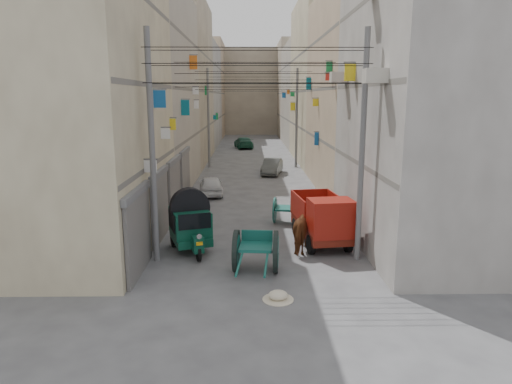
{
  "coord_description": "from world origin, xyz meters",
  "views": [
    {
      "loc": [
        -0.28,
        -9.57,
        5.77
      ],
      "look_at": [
        -0.04,
        6.5,
        2.4
      ],
      "focal_mm": 32.0,
      "sensor_mm": 36.0,
      "label": 1
    }
  ],
  "objects_px": {
    "auto_rickshaw": "(190,223)",
    "second_cart": "(288,210)",
    "horse": "(307,229)",
    "distant_car_grey": "(272,167)",
    "mini_truck": "(324,222)",
    "tonga_cart": "(256,251)",
    "distant_car_white": "(211,185)",
    "feed_sack": "(278,295)",
    "distant_car_green": "(244,143)"
  },
  "relations": [
    {
      "from": "tonga_cart",
      "to": "distant_car_white",
      "type": "distance_m",
      "value": 12.56
    },
    {
      "from": "tonga_cart",
      "to": "horse",
      "type": "xyz_separation_m",
      "value": [
        1.95,
        2.13,
        0.13
      ]
    },
    {
      "from": "tonga_cart",
      "to": "distant_car_white",
      "type": "relative_size",
      "value": 0.97
    },
    {
      "from": "mini_truck",
      "to": "distant_car_grey",
      "type": "relative_size",
      "value": 1.09
    },
    {
      "from": "second_cart",
      "to": "distant_car_green",
      "type": "relative_size",
      "value": 0.35
    },
    {
      "from": "auto_rickshaw",
      "to": "feed_sack",
      "type": "bearing_deg",
      "value": -74.07
    },
    {
      "from": "second_cart",
      "to": "tonga_cart",
      "type": "bearing_deg",
      "value": -94.11
    },
    {
      "from": "mini_truck",
      "to": "second_cart",
      "type": "xyz_separation_m",
      "value": [
        -1.09,
        3.37,
        -0.35
      ]
    },
    {
      "from": "second_cart",
      "to": "distant_car_white",
      "type": "xyz_separation_m",
      "value": [
        -4.1,
        6.32,
        -0.07
      ]
    },
    {
      "from": "auto_rickshaw",
      "to": "second_cart",
      "type": "bearing_deg",
      "value": 23.79
    },
    {
      "from": "auto_rickshaw",
      "to": "distant_car_white",
      "type": "height_order",
      "value": "auto_rickshaw"
    },
    {
      "from": "distant_car_grey",
      "to": "distant_car_green",
      "type": "xyz_separation_m",
      "value": [
        -2.35,
        17.92,
        0.05
      ]
    },
    {
      "from": "distant_car_white",
      "to": "mini_truck",
      "type": "bearing_deg",
      "value": 111.37
    },
    {
      "from": "horse",
      "to": "distant_car_green",
      "type": "distance_m",
      "value": 35.5
    },
    {
      "from": "second_cart",
      "to": "feed_sack",
      "type": "xyz_separation_m",
      "value": [
        -0.99,
        -8.16,
        -0.49
      ]
    },
    {
      "from": "feed_sack",
      "to": "distant_car_grey",
      "type": "bearing_deg",
      "value": 87.64
    },
    {
      "from": "tonga_cart",
      "to": "distant_car_green",
      "type": "distance_m",
      "value": 37.53
    },
    {
      "from": "auto_rickshaw",
      "to": "mini_truck",
      "type": "height_order",
      "value": "mini_truck"
    },
    {
      "from": "second_cart",
      "to": "distant_car_white",
      "type": "bearing_deg",
      "value": 133.75
    },
    {
      "from": "auto_rickshaw",
      "to": "tonga_cart",
      "type": "bearing_deg",
      "value": -61.41
    },
    {
      "from": "mini_truck",
      "to": "tonga_cart",
      "type": "bearing_deg",
      "value": -143.21
    },
    {
      "from": "horse",
      "to": "distant_car_green",
      "type": "bearing_deg",
      "value": -72.05
    },
    {
      "from": "second_cart",
      "to": "feed_sack",
      "type": "relative_size",
      "value": 2.73
    },
    {
      "from": "auto_rickshaw",
      "to": "distant_car_white",
      "type": "bearing_deg",
      "value": 71.54
    },
    {
      "from": "second_cart",
      "to": "distant_car_white",
      "type": "distance_m",
      "value": 7.53
    },
    {
      "from": "tonga_cart",
      "to": "distant_car_grey",
      "type": "relative_size",
      "value": 0.91
    },
    {
      "from": "mini_truck",
      "to": "second_cart",
      "type": "relative_size",
      "value": 2.48
    },
    {
      "from": "tonga_cart",
      "to": "distant_car_green",
      "type": "xyz_separation_m",
      "value": [
        -0.85,
        37.52,
        -0.11
      ]
    },
    {
      "from": "distant_car_green",
      "to": "mini_truck",
      "type": "bearing_deg",
      "value": 86.68
    },
    {
      "from": "mini_truck",
      "to": "feed_sack",
      "type": "distance_m",
      "value": 5.29
    },
    {
      "from": "distant_car_grey",
      "to": "distant_car_green",
      "type": "relative_size",
      "value": 0.81
    },
    {
      "from": "distant_car_white",
      "to": "distant_car_grey",
      "type": "xyz_separation_m",
      "value": [
        4.01,
        7.3,
        0.02
      ]
    },
    {
      "from": "tonga_cart",
      "to": "feed_sack",
      "type": "bearing_deg",
      "value": -69.59
    },
    {
      "from": "distant_car_white",
      "to": "distant_car_grey",
      "type": "distance_m",
      "value": 8.33
    },
    {
      "from": "mini_truck",
      "to": "distant_car_green",
      "type": "xyz_separation_m",
      "value": [
        -3.53,
        34.9,
        -0.35
      ]
    },
    {
      "from": "distant_car_white",
      "to": "auto_rickshaw",
      "type": "bearing_deg",
      "value": 83.44
    },
    {
      "from": "tonga_cart",
      "to": "distant_car_green",
      "type": "height_order",
      "value": "tonga_cart"
    },
    {
      "from": "second_cart",
      "to": "distant_car_green",
      "type": "xyz_separation_m",
      "value": [
        -2.44,
        31.53,
        -0.0
      ]
    },
    {
      "from": "tonga_cart",
      "to": "distant_car_white",
      "type": "height_order",
      "value": "tonga_cart"
    },
    {
      "from": "auto_rickshaw",
      "to": "second_cart",
      "type": "height_order",
      "value": "auto_rickshaw"
    },
    {
      "from": "feed_sack",
      "to": "second_cart",
      "type": "bearing_deg",
      "value": 83.11
    },
    {
      "from": "tonga_cart",
      "to": "mini_truck",
      "type": "relative_size",
      "value": 0.84
    },
    {
      "from": "horse",
      "to": "distant_car_grey",
      "type": "distance_m",
      "value": 17.49
    },
    {
      "from": "second_cart",
      "to": "distant_car_white",
      "type": "relative_size",
      "value": 0.46
    },
    {
      "from": "tonga_cart",
      "to": "feed_sack",
      "type": "distance_m",
      "value": 2.33
    },
    {
      "from": "mini_truck",
      "to": "horse",
      "type": "height_order",
      "value": "mini_truck"
    },
    {
      "from": "auto_rickshaw",
      "to": "distant_car_green",
      "type": "bearing_deg",
      "value": 68.67
    },
    {
      "from": "feed_sack",
      "to": "auto_rickshaw",
      "type": "bearing_deg",
      "value": 124.63
    },
    {
      "from": "tonga_cart",
      "to": "distant_car_grey",
      "type": "bearing_deg",
      "value": 90.41
    },
    {
      "from": "mini_truck",
      "to": "feed_sack",
      "type": "height_order",
      "value": "mini_truck"
    }
  ]
}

